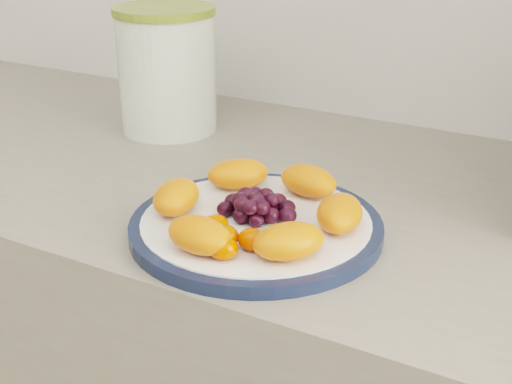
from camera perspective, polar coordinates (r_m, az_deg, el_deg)
The scene contains 5 objects.
plate_rim at distance 0.79m, azimuth -0.00°, elevation -2.82°, with size 0.28×0.28×0.01m, color #141F3A.
plate_face at distance 0.79m, azimuth -0.00°, elevation -2.76°, with size 0.26×0.26×0.02m, color white.
canister at distance 1.11m, azimuth -7.11°, elevation 9.38°, with size 0.15×0.15×0.18m, color #49671C.
canister_lid at distance 1.09m, azimuth -7.37°, elevation 14.21°, with size 0.15×0.15×0.01m, color olive.
fruit_plate at distance 0.78m, azimuth 0.02°, elevation -1.20°, with size 0.24×0.24×0.04m.
Camera 1 is at (0.27, 0.43, 1.26)m, focal length 50.00 mm.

